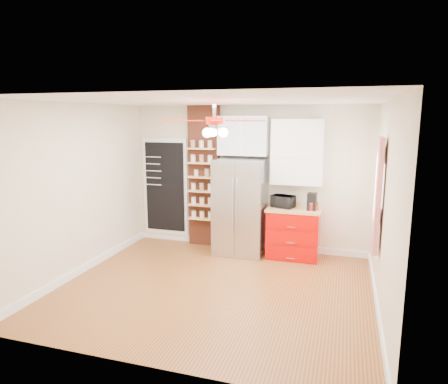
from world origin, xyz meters
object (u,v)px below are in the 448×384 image
(fridge, at_px, (240,207))
(coffee_maker, at_px, (312,202))
(canister_left, at_px, (311,207))
(pantry_jar_oats, at_px, (196,173))
(red_cabinet, at_px, (293,233))
(toaster_oven, at_px, (283,201))
(ceiling_fan, at_px, (214,121))

(fridge, height_order, coffee_maker, fridge)
(canister_left, bearing_deg, pantry_jar_oats, 174.19)
(fridge, distance_m, red_cabinet, 1.06)
(toaster_oven, xyz_separation_m, pantry_jar_oats, (-1.68, 0.10, 0.42))
(fridge, bearing_deg, ceiling_fan, -88.24)
(red_cabinet, bearing_deg, pantry_jar_oats, 176.62)
(red_cabinet, xyz_separation_m, canister_left, (0.30, -0.11, 0.51))
(red_cabinet, xyz_separation_m, ceiling_fan, (-0.92, -1.68, 1.97))
(fridge, relative_size, red_cabinet, 1.86)
(fridge, height_order, red_cabinet, fridge)
(toaster_oven, bearing_deg, pantry_jar_oats, -167.82)
(ceiling_fan, height_order, coffee_maker, ceiling_fan)
(fridge, distance_m, toaster_oven, 0.78)
(canister_left, bearing_deg, coffee_maker, 86.78)
(red_cabinet, relative_size, canister_left, 7.39)
(ceiling_fan, height_order, canister_left, ceiling_fan)
(fridge, height_order, ceiling_fan, ceiling_fan)
(coffee_maker, bearing_deg, fridge, -177.28)
(coffee_maker, height_order, canister_left, coffee_maker)
(red_cabinet, distance_m, toaster_oven, 0.59)
(ceiling_fan, distance_m, pantry_jar_oats, 2.27)
(coffee_maker, relative_size, canister_left, 2.34)
(red_cabinet, bearing_deg, fridge, -177.05)
(coffee_maker, bearing_deg, pantry_jar_oats, 178.74)
(fridge, xyz_separation_m, coffee_maker, (1.28, -0.01, 0.17))
(ceiling_fan, distance_m, toaster_oven, 2.32)
(coffee_maker, xyz_separation_m, canister_left, (-0.00, -0.05, -0.09))
(fridge, xyz_separation_m, canister_left, (1.27, -0.06, 0.09))
(coffee_maker, relative_size, pantry_jar_oats, 2.59)
(red_cabinet, height_order, coffee_maker, coffee_maker)
(toaster_oven, height_order, pantry_jar_oats, pantry_jar_oats)
(fridge, bearing_deg, toaster_oven, 4.42)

